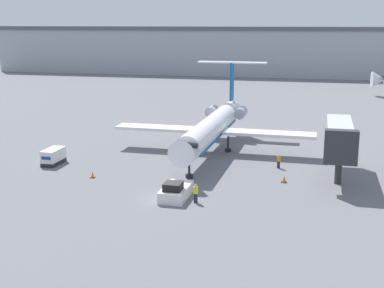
# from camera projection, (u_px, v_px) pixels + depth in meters

# --- Properties ---
(ground_plane) EXTENTS (600.00, 600.00, 0.00)m
(ground_plane) POSITION_uv_depth(u_px,v_px,m) (170.00, 199.00, 50.31)
(ground_plane) COLOR slate
(terminal_building) EXTENTS (180.00, 16.80, 14.74)m
(terminal_building) POSITION_uv_depth(u_px,v_px,m) (278.00, 51.00, 162.31)
(terminal_building) COLOR #9EA3AD
(terminal_building) RESTS_ON ground
(airplane_main) EXTENTS (25.72, 29.29, 10.54)m
(airplane_main) POSITION_uv_depth(u_px,v_px,m) (213.00, 126.00, 67.57)
(airplane_main) COLOR white
(airplane_main) RESTS_ON ground
(pushback_tug) EXTENTS (2.34, 4.81, 1.80)m
(pushback_tug) POSITION_uv_depth(u_px,v_px,m) (176.00, 191.00, 50.52)
(pushback_tug) COLOR silver
(pushback_tug) RESTS_ON ground
(luggage_cart) EXTENTS (1.62, 3.46, 1.82)m
(luggage_cart) POSITION_uv_depth(u_px,v_px,m) (53.00, 156.00, 62.47)
(luggage_cart) COLOR #232326
(luggage_cart) RESTS_ON ground
(worker_near_tug) EXTENTS (0.40, 0.25, 1.79)m
(worker_near_tug) POSITION_uv_depth(u_px,v_px,m) (196.00, 193.00, 49.16)
(worker_near_tug) COLOR #232838
(worker_near_tug) RESTS_ON ground
(worker_by_wing) EXTENTS (0.40, 0.24, 1.64)m
(worker_by_wing) POSITION_uv_depth(u_px,v_px,m) (279.00, 161.00, 60.76)
(worker_by_wing) COLOR #232838
(worker_by_wing) RESTS_ON ground
(traffic_cone_left) EXTENTS (0.52, 0.52, 0.69)m
(traffic_cone_left) POSITION_uv_depth(u_px,v_px,m) (93.00, 175.00, 57.14)
(traffic_cone_left) COLOR black
(traffic_cone_left) RESTS_ON ground
(traffic_cone_right) EXTENTS (0.59, 0.59, 0.68)m
(traffic_cone_right) POSITION_uv_depth(u_px,v_px,m) (284.00, 179.00, 55.47)
(traffic_cone_right) COLOR black
(traffic_cone_right) RESTS_ON ground
(jet_bridge) EXTENTS (3.20, 11.93, 6.19)m
(jet_bridge) POSITION_uv_depth(u_px,v_px,m) (340.00, 137.00, 56.32)
(jet_bridge) COLOR #2D2D33
(jet_bridge) RESTS_ON ground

